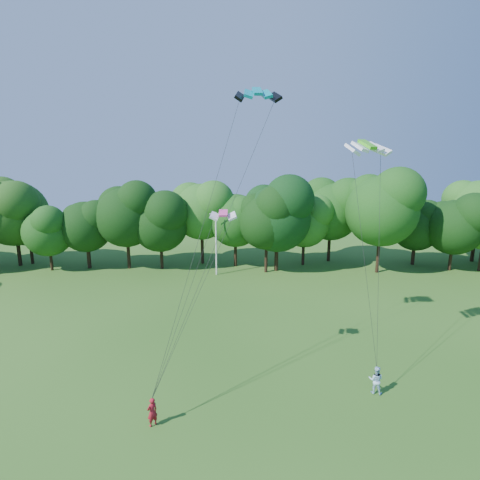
{
  "coord_description": "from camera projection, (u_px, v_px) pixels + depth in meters",
  "views": [
    {
      "loc": [
        -0.89,
        -13.99,
        14.63
      ],
      "look_at": [
        -1.3,
        13.0,
        8.7
      ],
      "focal_mm": 28.0,
      "sensor_mm": 36.0,
      "label": 1
    }
  ],
  "objects": [
    {
      "name": "tree_back_west",
      "position": [
        12.0,
        202.0,
        50.17
      ],
      "size": [
        9.7,
        9.7,
        14.1
      ],
      "color": "#392B17",
      "rests_on": "ground"
    },
    {
      "name": "kite_flyer_left",
      "position": [
        152.0,
        412.0,
        20.75
      ],
      "size": [
        0.73,
        0.73,
        1.7
      ],
      "primitive_type": "imported",
      "rotation": [
        0.0,
        0.0,
        3.91
      ],
      "color": "#A71523",
      "rests_on": "ground"
    },
    {
      "name": "kite_pink",
      "position": [
        223.0,
        213.0,
        23.66
      ],
      "size": [
        1.68,
        0.83,
        0.39
      ],
      "rotation": [
        0.0,
        0.0,
        0.02
      ],
      "color": "#F1439A",
      "rests_on": "ground"
    },
    {
      "name": "utility_pole",
      "position": [
        216.0,
        243.0,
        47.09
      ],
      "size": [
        1.62,
        0.2,
        8.07
      ],
      "rotation": [
        0.0,
        0.0,
        0.03
      ],
      "color": "silver",
      "rests_on": "ground"
    },
    {
      "name": "kite_teal",
      "position": [
        257.0,
        91.0,
        24.97
      ],
      "size": [
        3.1,
        1.62,
        0.74
      ],
      "rotation": [
        0.0,
        0.0,
        0.11
      ],
      "color": "#058CA2",
      "rests_on": "ground"
    },
    {
      "name": "kite_green",
      "position": [
        367.0,
        144.0,
        24.4
      ],
      "size": [
        3.27,
        2.44,
        0.71
      ],
      "rotation": [
        0.0,
        0.0,
        0.43
      ],
      "color": "#45C11D",
      "rests_on": "ground"
    },
    {
      "name": "kite_flyer_right",
      "position": [
        376.0,
        380.0,
        23.64
      ],
      "size": [
        1.07,
        0.95,
        1.82
      ],
      "primitive_type": "imported",
      "rotation": [
        0.0,
        0.0,
        2.79
      ],
      "color": "#B3DCF9",
      "rests_on": "ground"
    },
    {
      "name": "tree_back_center",
      "position": [
        277.0,
        206.0,
        47.91
      ],
      "size": [
        9.51,
        9.51,
        13.83
      ],
      "color": "black",
      "rests_on": "ground"
    }
  ]
}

